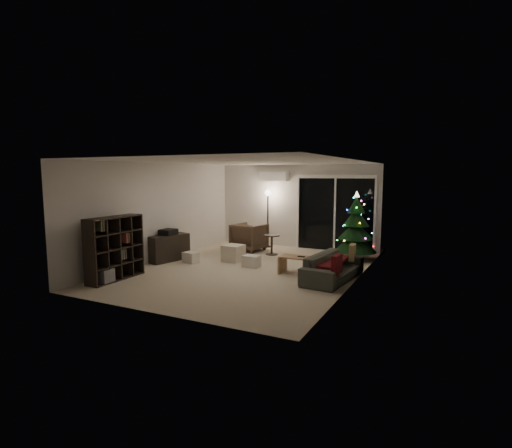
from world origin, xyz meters
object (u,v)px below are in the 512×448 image
at_px(media_cabinet, 169,248).
at_px(christmas_tree, 356,225).
at_px(armchair, 249,237).
at_px(bookshelf, 109,248).
at_px(sofa, 333,267).
at_px(coffee_table, 307,266).

bearing_deg(media_cabinet, christmas_tree, 42.80).
relative_size(media_cabinet, armchair, 1.24).
xyz_separation_m(bookshelf, sofa, (4.30, 2.01, -0.40)).
height_order(media_cabinet, coffee_table, media_cabinet).
bearing_deg(sofa, armchair, 61.36).
distance_m(media_cabinet, coffee_table, 3.70).
relative_size(bookshelf, christmas_tree, 0.75).
bearing_deg(christmas_tree, coffee_table, -104.61).
bearing_deg(bookshelf, armchair, 75.59).
relative_size(armchair, coffee_table, 0.70).
relative_size(sofa, coffee_table, 1.50).
bearing_deg(media_cabinet, sofa, 14.71).
relative_size(sofa, christmas_tree, 1.05).
bearing_deg(bookshelf, coffee_table, 31.90).
xyz_separation_m(armchair, coffee_table, (2.48, -2.01, -0.20)).
height_order(armchair, coffee_table, armchair).
distance_m(media_cabinet, armchair, 2.49).
height_order(sofa, christmas_tree, christmas_tree).
xyz_separation_m(armchair, christmas_tree, (3.05, 0.15, 0.49)).
height_order(coffee_table, christmas_tree, christmas_tree).
relative_size(armchair, sofa, 0.46).
xyz_separation_m(media_cabinet, christmas_tree, (4.26, 2.33, 0.55)).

